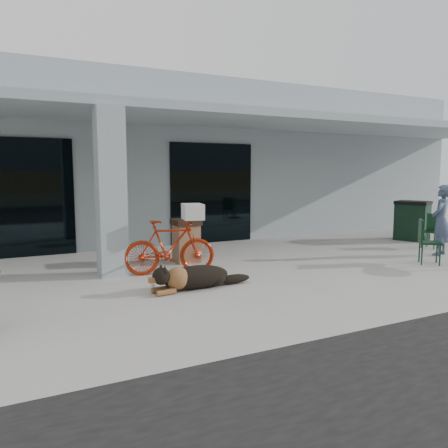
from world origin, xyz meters
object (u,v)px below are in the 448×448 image
person (441,220)px  trash_receptacle (186,241)px  cafe_chair_far_a (430,242)px  dog (196,275)px  bicycle (170,247)px  wheeled_bin (412,221)px  cafe_chair_far_b (431,231)px

person → trash_receptacle: size_ratio=1.77×
cafe_chair_far_a → trash_receptacle: (-4.52, 2.47, -0.00)m
dog → person: size_ratio=0.82×
bicycle → cafe_chair_far_a: bicycle is taller
dog → wheeled_bin: wheeled_bin is taller
dog → cafe_chair_far_b: size_ratio=1.55×
bicycle → person: 6.36m
dog → cafe_chair_far_a: (5.18, -0.37, 0.24)m
dog → trash_receptacle: size_ratio=1.45×
dog → wheeled_bin: size_ratio=1.21×
cafe_chair_far_b → cafe_chair_far_a: bearing=-67.1°
bicycle → cafe_chair_far_a: (5.21, -1.57, -0.05)m
bicycle → wheeled_bin: wheeled_bin is taller
person → wheeled_bin: (1.30, 1.90, -0.26)m
trash_receptacle → wheeled_bin: bearing=0.0°
bicycle → wheeled_bin: size_ratio=1.54×
cafe_chair_far_a → trash_receptacle: bearing=103.6°
bicycle → cafe_chair_far_a: size_ratio=1.84×
cafe_chair_far_a → wheeled_bin: size_ratio=0.84×
dog → cafe_chair_far_a: cafe_chair_far_a is taller
wheeled_bin → trash_receptacle: bearing=155.3°
trash_receptacle → bicycle: bearing=-127.4°
bicycle → trash_receptacle: 1.13m
wheeled_bin → person: bearing=-149.2°
cafe_chair_far_b → bicycle: bearing=-106.9°
bicycle → dog: bicycle is taller
wheeled_bin → dog: bearing=170.9°
cafe_chair_far_a → cafe_chair_far_b: 2.16m
cafe_chair_far_a → person: bearing=-19.5°
bicycle → wheeled_bin: (7.57, 0.90, 0.04)m
cafe_chair_far_b → person: (-0.64, -0.75, 0.39)m
cafe_chair_far_b → wheeled_bin: (0.66, 1.15, 0.12)m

